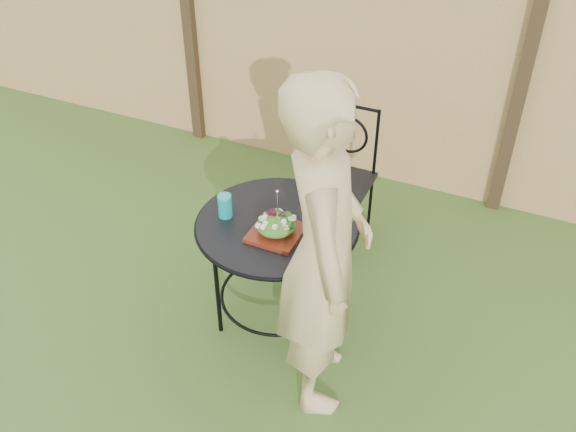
# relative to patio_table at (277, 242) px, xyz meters

# --- Properties ---
(ground) EXTENTS (60.00, 60.00, 0.00)m
(ground) POSITION_rel_patio_table_xyz_m (-0.29, -0.43, -0.59)
(ground) COLOR #2F4D19
(ground) RESTS_ON ground
(fence) EXTENTS (8.00, 0.12, 1.90)m
(fence) POSITION_rel_patio_table_xyz_m (-0.29, 1.77, 0.36)
(fence) COLOR tan
(fence) RESTS_ON ground
(patio_table) EXTENTS (0.92, 0.92, 0.72)m
(patio_table) POSITION_rel_patio_table_xyz_m (0.00, 0.00, 0.00)
(patio_table) COLOR black
(patio_table) RESTS_ON ground
(patio_chair) EXTENTS (0.46, 0.46, 0.95)m
(patio_chair) POSITION_rel_patio_table_xyz_m (0.02, 0.94, -0.08)
(patio_chair) COLOR black
(patio_chair) RESTS_ON ground
(diner) EXTENTS (0.67, 0.80, 1.86)m
(diner) POSITION_rel_patio_table_xyz_m (0.42, -0.36, 0.34)
(diner) COLOR tan
(diner) RESTS_ON ground
(salad_plate) EXTENTS (0.27, 0.27, 0.02)m
(salad_plate) POSITION_rel_patio_table_xyz_m (0.04, -0.10, 0.15)
(salad_plate) COLOR #47170A
(salad_plate) RESTS_ON patio_table
(salad) EXTENTS (0.21, 0.21, 0.08)m
(salad) POSITION_rel_patio_table_xyz_m (0.04, -0.10, 0.20)
(salad) COLOR #235614
(salad) RESTS_ON salad_plate
(fork) EXTENTS (0.01, 0.01, 0.18)m
(fork) POSITION_rel_patio_table_xyz_m (0.05, -0.10, 0.33)
(fork) COLOR silver
(fork) RESTS_ON salad
(drinking_glass) EXTENTS (0.08, 0.08, 0.14)m
(drinking_glass) POSITION_rel_patio_table_xyz_m (-0.29, -0.06, 0.21)
(drinking_glass) COLOR #0EA7A3
(drinking_glass) RESTS_ON patio_table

